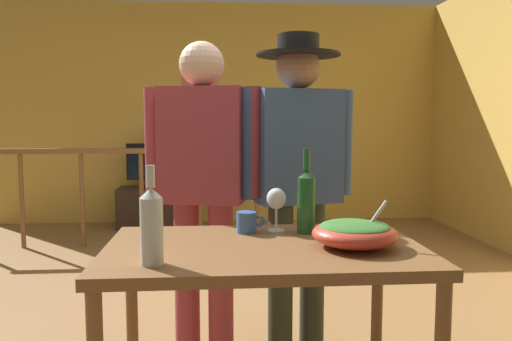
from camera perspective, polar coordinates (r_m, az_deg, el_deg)
ground_plane at (r=3.14m, az=-3.79°, el=-17.50°), size 8.70×8.70×0.00m
back_wall at (r=6.23m, az=-4.26°, el=6.41°), size 5.47×0.10×2.65m
framed_picture at (r=6.18m, az=-6.31°, el=8.51°), size 0.41×0.03×0.43m
stair_railing at (r=5.03m, az=-7.20°, el=-1.15°), size 3.52×0.10×1.02m
tv_console at (r=6.01m, az=-11.05°, el=-4.09°), size 0.90×0.40×0.46m
flat_screen_tv at (r=5.91m, az=-11.18°, el=0.94°), size 0.68×0.12×0.51m
serving_table at (r=1.91m, az=0.89°, el=-11.01°), size 1.17×0.73×0.78m
salad_bowl at (r=1.88m, az=11.11°, el=-6.87°), size 0.31×0.31×0.17m
wine_glass at (r=2.09m, az=2.30°, el=-3.42°), size 0.08×0.08×0.18m
wine_bottle_green at (r=2.07m, az=5.70°, el=-3.27°), size 0.07×0.07×0.35m
wine_bottle_clear at (r=1.64m, az=-11.72°, el=-5.99°), size 0.07×0.07×0.32m
mug_blue at (r=2.08m, az=-1.03°, el=-5.86°), size 0.12×0.08×0.09m
person_standing_left at (r=2.58m, az=-6.04°, el=-0.34°), size 0.59×0.31×1.63m
person_standing_right at (r=2.60m, az=4.69°, el=0.49°), size 0.60×0.43×1.67m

